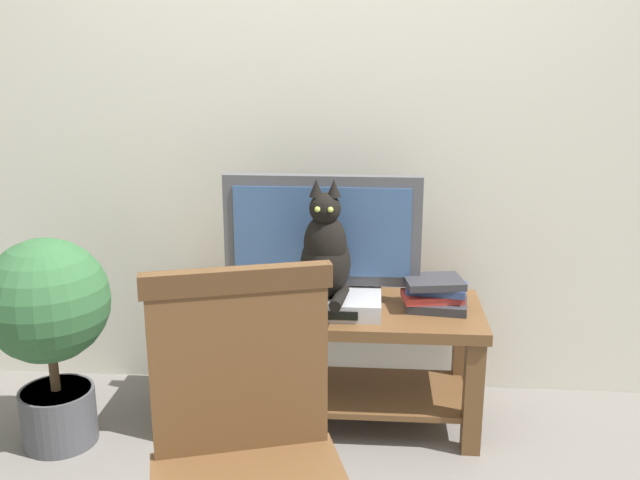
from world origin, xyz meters
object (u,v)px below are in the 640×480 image
at_px(tv, 322,236).
at_px(media_box, 326,303).
at_px(book_stack, 435,293).
at_px(wooden_chair, 247,445).
at_px(potted_plant, 48,319).
at_px(cat, 326,253).
at_px(tv_stand, 321,342).

height_order(tv, media_box, tv).
bearing_deg(book_stack, tv, 173.64).
xyz_separation_m(wooden_chair, book_stack, (0.54, 1.13, -0.00)).
height_order(wooden_chair, potted_plant, wooden_chair).
height_order(media_box, potted_plant, potted_plant).
relative_size(tv, book_stack, 2.92).
relative_size(media_box, cat, 0.93).
bearing_deg(media_box, tv_stand, 112.56).
xyz_separation_m(book_stack, potted_plant, (-1.45, -0.26, -0.05)).
xyz_separation_m(tv_stand, media_box, (0.02, -0.05, 0.18)).
relative_size(tv, potted_plant, 0.95).
bearing_deg(book_stack, cat, -169.28).
xyz_separation_m(cat, potted_plant, (-1.02, -0.18, -0.23)).
distance_m(tv, cat, 0.13).
distance_m(tv_stand, media_box, 0.19).
bearing_deg(tv_stand, tv, 89.97).
distance_m(media_box, book_stack, 0.43).
bearing_deg(potted_plant, tv_stand, 13.71).
xyz_separation_m(media_box, wooden_chair, (-0.12, -1.07, 0.03)).
relative_size(tv_stand, cat, 2.75).
height_order(tv_stand, tv, tv).
bearing_deg(media_box, cat, -85.59).
bearing_deg(cat, tv_stand, 109.07).
distance_m(tv, book_stack, 0.49).
xyz_separation_m(media_box, cat, (0.00, -0.01, 0.21)).
xyz_separation_m(tv, cat, (0.02, -0.13, -0.03)).
bearing_deg(media_box, wooden_chair, -96.36).
xyz_separation_m(tv, media_box, (0.02, -0.12, -0.24)).
bearing_deg(cat, media_box, 94.41).
height_order(tv, wooden_chair, tv).
xyz_separation_m(wooden_chair, potted_plant, (-0.90, 0.88, -0.05)).
height_order(tv, book_stack, tv).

